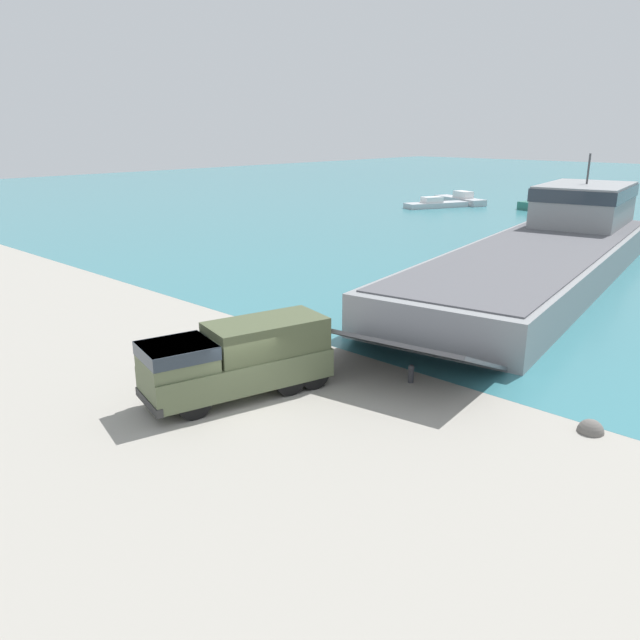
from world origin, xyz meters
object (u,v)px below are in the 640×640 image
(landing_craft, at_px, (552,245))
(moored_boat_b, at_px, (539,203))
(cargo_crate, at_px, (177,388))
(moored_boat_c, at_px, (460,199))
(mooring_bollard, at_px, (411,373))
(soldier_on_ramp, at_px, (193,352))
(moored_boat_a, at_px, (435,204))
(military_truck, at_px, (238,358))

(landing_craft, relative_size, moored_boat_b, 7.04)
(moored_boat_b, bearing_deg, cargo_crate, 113.10)
(moored_boat_c, xyz_separation_m, mooring_bollard, (31.63, -56.66, -0.16))
(soldier_on_ramp, height_order, moored_boat_c, soldier_on_ramp)
(soldier_on_ramp, distance_m, moored_boat_b, 65.50)
(moored_boat_a, bearing_deg, soldier_on_ramp, -41.81)
(moored_boat_c, bearing_deg, landing_craft, -120.83)
(moored_boat_c, bearing_deg, mooring_bollard, -131.03)
(landing_craft, bearing_deg, moored_boat_b, 106.57)
(moored_boat_a, xyz_separation_m, mooring_bollard, (31.71, -50.55, -0.04))
(moored_boat_b, bearing_deg, moored_boat_a, 46.59)
(military_truck, bearing_deg, landing_craft, -164.53)
(moored_boat_b, height_order, mooring_bollard, moored_boat_b)
(military_truck, relative_size, soldier_on_ramp, 4.27)
(landing_craft, relative_size, moored_boat_a, 4.77)
(landing_craft, bearing_deg, military_truck, -97.92)
(landing_craft, distance_m, mooring_bollard, 24.25)
(moored_boat_b, relative_size, moored_boat_c, 0.67)
(moored_boat_b, height_order, moored_boat_c, moored_boat_b)
(moored_boat_b, xyz_separation_m, moored_boat_c, (-10.47, -1.76, -0.12))
(landing_craft, relative_size, mooring_bollard, 54.08)
(moored_boat_c, bearing_deg, soldier_on_ramp, -138.64)
(mooring_bollard, bearing_deg, moored_boat_b, 109.92)
(moored_boat_a, bearing_deg, moored_boat_c, 113.78)
(landing_craft, relative_size, cargo_crate, 48.12)
(military_truck, bearing_deg, moored_boat_b, -150.62)
(soldier_on_ramp, bearing_deg, moored_boat_b, -17.49)
(soldier_on_ramp, relative_size, moored_boat_c, 0.20)
(mooring_bollard, bearing_deg, soldier_on_ramp, -141.80)
(landing_craft, height_order, mooring_bollard, landing_craft)
(moored_boat_b, distance_m, moored_boat_c, 10.62)
(landing_craft, bearing_deg, cargo_crate, -100.95)
(military_truck, bearing_deg, cargo_crate, -28.73)
(soldier_on_ramp, xyz_separation_m, moored_boat_a, (-24.66, 56.09, -0.57))
(moored_boat_c, relative_size, mooring_bollard, 11.38)
(soldier_on_ramp, bearing_deg, cargo_crate, -172.87)
(moored_boat_a, bearing_deg, moored_boat_b, 61.17)
(military_truck, bearing_deg, moored_boat_c, -141.69)
(landing_craft, xyz_separation_m, military_truck, (0.52, -29.33, -0.43))
(mooring_bollard, bearing_deg, moored_boat_a, 122.10)
(moored_boat_c, height_order, mooring_bollard, moored_boat_c)
(military_truck, distance_m, moored_boat_a, 62.56)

